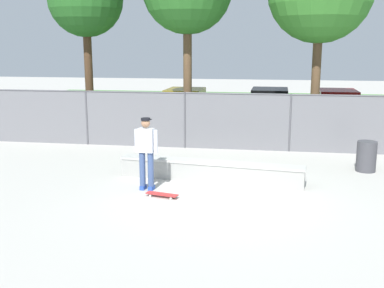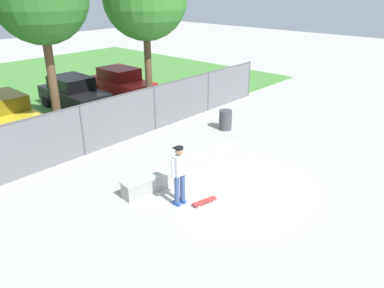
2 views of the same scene
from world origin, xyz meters
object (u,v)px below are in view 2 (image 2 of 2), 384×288
Objects in this scene: skateboard at (205,201)px; trash_bin at (225,120)px; concrete_ledge at (188,168)px; skateboarder at (180,173)px; car_yellow at (5,113)px; car_red at (121,83)px; car_black at (73,93)px.

skateboard is 6.26m from trash_bin.
skateboarder reaches higher than concrete_ledge.
car_yellow is at bearing 97.08° from skateboard.
skateboard is (-0.97, -1.55, -0.20)m from concrete_ledge.
car_yellow is (-0.77, 9.74, -0.19)m from skateboarder.
car_red is (5.99, 10.31, -0.19)m from skateboarder.
car_yellow is (-2.25, 8.71, 0.56)m from concrete_ledge.
car_yellow and car_black have the same top height.
car_black reaches higher than skateboard.
trash_bin reaches higher than skateboard.
car_black and car_red have the same top height.
skateboarder reaches higher than car_black.
car_black is at bearing 177.88° from car_red.
skateboard is 12.16m from car_red.
car_red is (4.51, 9.28, 0.56)m from concrete_ledge.
car_black is (2.52, 10.94, 0.77)m from skateboard.
concrete_ledge is 1.19× the size of car_black.
car_yellow is 9.60m from trash_bin.
car_black is at bearing 73.81° from skateboarder.
car_yellow is at bearing 104.46° from concrete_ledge.
car_yellow is 1.00× the size of car_black.
skateboarder is 10.85m from car_black.
skateboarder reaches higher than trash_bin.
skateboard is 0.93× the size of trash_bin.
trash_bin is at bearing -69.94° from car_black.
trash_bin is (5.31, 3.29, 0.37)m from skateboard.
car_red is at bearing 88.71° from trash_bin.
car_yellow is 3.85m from car_black.
concrete_ledge is at bearing -115.90° from car_red.
skateboarder is at bearing -120.16° from car_red.
car_red reaches higher than concrete_ledge.
skateboarder is at bearing -154.61° from trash_bin.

